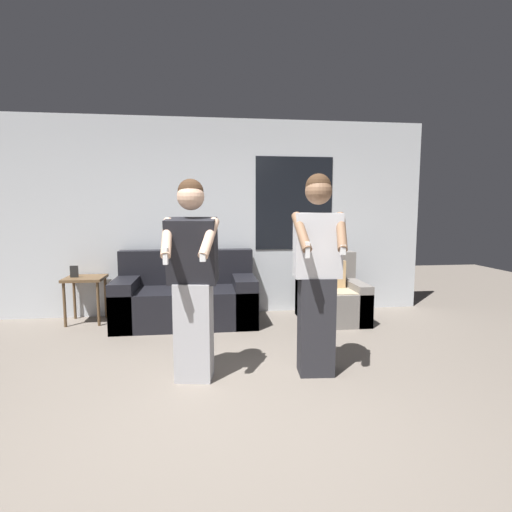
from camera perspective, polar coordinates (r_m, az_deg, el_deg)
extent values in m
plane|color=slate|center=(3.11, -4.26, -21.51)|extent=(14.00, 14.00, 0.00)
cube|color=silver|center=(5.62, -5.93, 5.45)|extent=(5.99, 0.06, 2.70)
cube|color=black|center=(5.72, 5.46, 7.48)|extent=(1.10, 0.01, 1.30)
cube|color=black|center=(5.25, -9.90, -7.03)|extent=(1.77, 0.88, 0.47)
cube|color=black|center=(5.49, -9.84, -1.51)|extent=(1.77, 0.22, 0.46)
cube|color=black|center=(5.32, -18.00, -6.29)|extent=(0.28, 0.88, 0.61)
cube|color=black|center=(5.25, -1.73, -6.14)|extent=(0.28, 0.88, 0.61)
cube|color=slate|center=(5.39, 10.77, -6.90)|extent=(0.80, 0.83, 0.42)
cube|color=slate|center=(5.60, 9.88, -1.76)|extent=(0.80, 0.20, 0.46)
cube|color=slate|center=(5.29, 7.55, -6.54)|extent=(0.18, 0.83, 0.52)
cube|color=slate|center=(5.48, 13.89, -6.22)|extent=(0.18, 0.83, 0.52)
cube|color=tan|center=(5.30, 10.96, -4.71)|extent=(0.68, 0.66, 0.01)
cube|color=tan|center=(5.37, 10.66, -2.55)|extent=(0.36, 0.14, 0.36)
cube|color=brown|center=(5.62, -23.26, -2.95)|extent=(0.48, 0.46, 0.04)
cylinder|color=brown|center=(5.55, -25.68, -6.32)|extent=(0.04, 0.04, 0.56)
cylinder|color=brown|center=(5.44, -21.61, -6.39)|extent=(0.04, 0.04, 0.56)
cylinder|color=brown|center=(5.91, -24.51, -5.51)|extent=(0.04, 0.04, 0.56)
cylinder|color=brown|center=(5.80, -20.67, -5.55)|extent=(0.04, 0.04, 0.56)
cube|color=black|center=(5.62, -24.54, -2.13)|extent=(0.10, 0.02, 0.17)
cube|color=#B2B2B7|center=(3.54, -8.85, -10.55)|extent=(0.34, 0.29, 0.85)
cube|color=black|center=(3.38, -9.13, 0.70)|extent=(0.45, 0.35, 0.57)
sphere|color=#DBAD8E|center=(3.35, -9.32, 8.38)|extent=(0.22, 0.22, 0.22)
sphere|color=#3D2819|center=(3.36, -9.33, 9.04)|extent=(0.21, 0.21, 0.21)
cylinder|color=#DBAD8E|center=(3.26, -12.61, 2.56)|extent=(0.08, 0.35, 0.32)
cube|color=white|center=(3.12, -12.80, -0.02)|extent=(0.04, 0.04, 0.13)
cylinder|color=#DBAD8E|center=(3.19, -6.73, 2.59)|extent=(0.19, 0.36, 0.32)
cube|color=white|center=(3.06, -7.61, -0.05)|extent=(0.05, 0.04, 0.08)
cube|color=#28282D|center=(3.64, 8.57, -9.81)|extent=(0.32, 0.26, 0.88)
cube|color=silver|center=(3.51, 8.78, 1.52)|extent=(0.42, 0.26, 0.56)
sphere|color=brown|center=(3.49, 8.92, 9.14)|extent=(0.23, 0.23, 0.23)
sphere|color=#3D2819|center=(3.51, 8.89, 9.79)|extent=(0.22, 0.22, 0.22)
cylinder|color=brown|center=(3.32, 6.51, 3.44)|extent=(0.11, 0.36, 0.33)
cube|color=white|center=(3.19, 7.36, 0.87)|extent=(0.04, 0.04, 0.13)
cylinder|color=brown|center=(3.39, 12.09, 3.41)|extent=(0.16, 0.37, 0.33)
cube|color=white|center=(3.25, 12.28, 0.88)|extent=(0.05, 0.04, 0.08)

